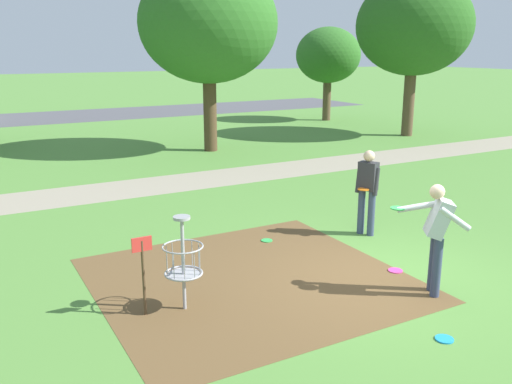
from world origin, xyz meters
name	(u,v)px	position (x,y,z in m)	size (l,w,h in m)	color
ground_plane	(383,280)	(0.00, 0.00, 0.00)	(160.00, 160.00, 0.00)	#518438
dirt_tee_pad	(250,279)	(-1.88, 1.05, 0.00)	(4.76, 4.56, 0.01)	brown
disc_golf_basket	(179,260)	(-3.25, 0.60, 0.75)	(0.98, 0.58, 1.39)	#9E9EA3
player_foreground_watching	(437,232)	(0.31, -0.74, 0.99)	(0.77, 0.98, 1.71)	#384260
player_throwing	(367,188)	(1.21, 1.89, 0.97)	(0.45, 0.49, 1.71)	#384260
frisbee_near_basket	(395,271)	(0.42, 0.17, 0.01)	(0.24, 0.24, 0.02)	#E53D99
frisbee_by_tee	(267,241)	(-0.73, 2.50, 0.01)	(0.22, 0.22, 0.02)	green
frisbee_far_left	(444,339)	(-0.59, -1.83, 0.01)	(0.24, 0.24, 0.02)	#1E93DB
tree_near_left	(414,26)	(11.12, 11.08, 4.47)	(4.69, 4.69, 6.49)	brown
tree_near_right	(208,24)	(2.34, 11.88, 4.42)	(4.81, 4.81, 6.49)	#4C3823
tree_mid_left	(328,56)	(11.15, 16.92, 3.24)	(3.24, 3.24, 4.65)	brown
parking_lot_strip	(72,116)	(0.00, 25.10, 0.00)	(36.00, 6.00, 0.01)	#4C4C51
gravel_path	(195,181)	(0.00, 7.82, 0.00)	(40.00, 1.99, 0.00)	gray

